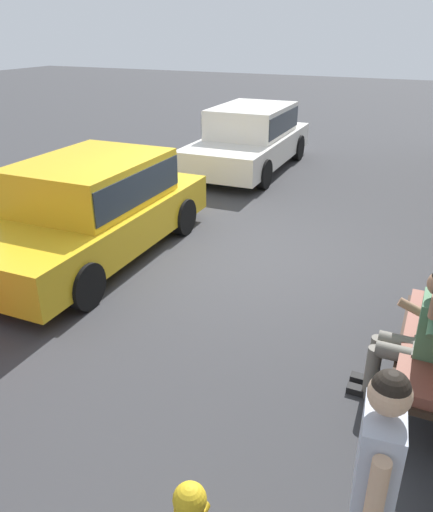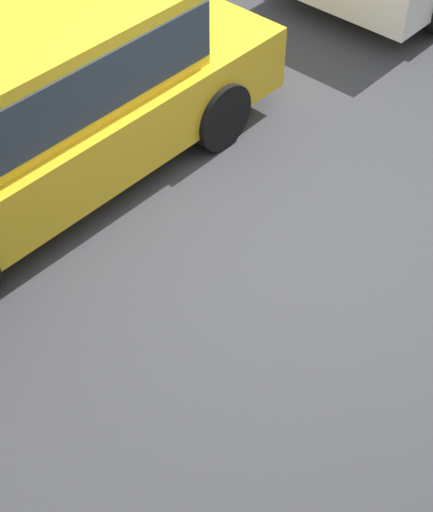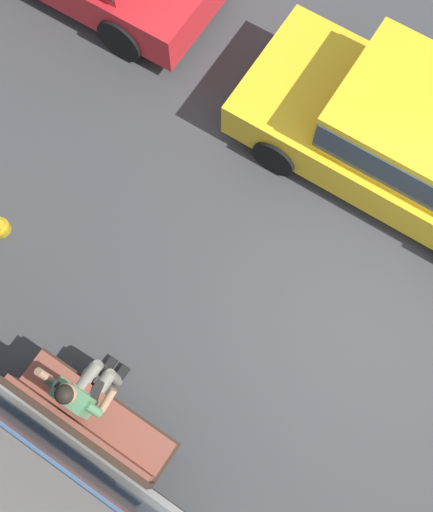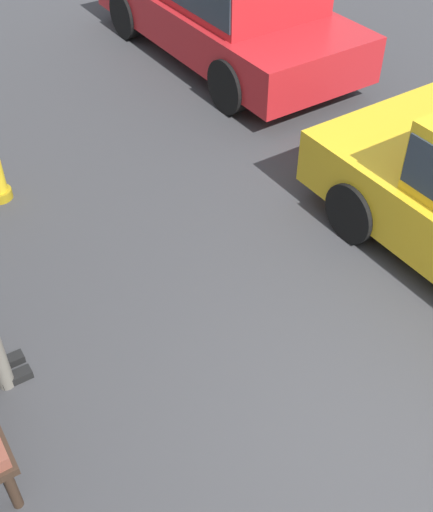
# 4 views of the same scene
# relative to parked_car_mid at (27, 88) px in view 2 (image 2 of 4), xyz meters

# --- Properties ---
(ground_plane) EXTENTS (60.00, 60.00, 0.00)m
(ground_plane) POSITION_rel_parked_car_mid_xyz_m (-0.63, 1.99, -0.78)
(ground_plane) COLOR #38383A
(parked_car_mid) EXTENTS (4.29, 2.02, 1.44)m
(parked_car_mid) POSITION_rel_parked_car_mid_xyz_m (0.00, 0.00, 0.00)
(parked_car_mid) COLOR gold
(parked_car_mid) RESTS_ON ground_plane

